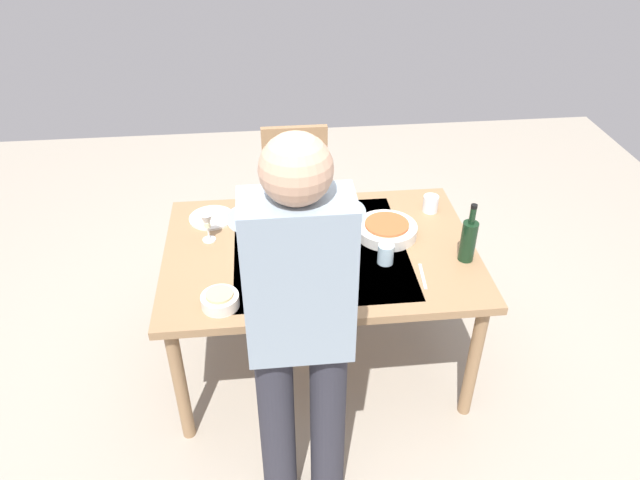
{
  "coord_description": "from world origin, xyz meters",
  "views": [
    {
      "loc": [
        0.24,
        2.3,
        2.38
      ],
      "look_at": [
        0.0,
        0.0,
        0.78
      ],
      "focal_mm": 33.38,
      "sensor_mm": 36.0,
      "label": 1
    }
  ],
  "objects_px": {
    "water_cup_far_left": "(305,265)",
    "wine_glass_right": "(342,198)",
    "dinner_plate_far": "(212,218)",
    "water_cup_near_left": "(386,254)",
    "person_server": "(300,324)",
    "serving_bowl_pasta": "(387,229)",
    "wine_bottle": "(468,240)",
    "wine_glass_left": "(207,222)",
    "dinner_plate_near": "(283,215)",
    "chair_near": "(297,192)",
    "dining_table": "(320,260)",
    "side_bowl_salad": "(310,239)",
    "water_cup_near_right": "(431,204)",
    "side_bowl_bread": "(220,300)"
  },
  "relations": [
    {
      "from": "water_cup_far_left",
      "to": "wine_glass_right",
      "type": "bearing_deg",
      "value": -116.1
    },
    {
      "from": "dinner_plate_far",
      "to": "water_cup_near_left",
      "type": "bearing_deg",
      "value": 150.6
    },
    {
      "from": "water_cup_near_left",
      "to": "dinner_plate_far",
      "type": "bearing_deg",
      "value": -29.4
    },
    {
      "from": "person_server",
      "to": "serving_bowl_pasta",
      "type": "bearing_deg",
      "value": -119.84
    },
    {
      "from": "wine_glass_right",
      "to": "water_cup_far_left",
      "type": "xyz_separation_m",
      "value": [
        0.23,
        0.47,
        -0.06
      ]
    },
    {
      "from": "wine_bottle",
      "to": "water_cup_far_left",
      "type": "bearing_deg",
      "value": 2.24
    },
    {
      "from": "wine_glass_left",
      "to": "water_cup_far_left",
      "type": "bearing_deg",
      "value": 145.22
    },
    {
      "from": "person_server",
      "to": "water_cup_near_left",
      "type": "height_order",
      "value": "person_server"
    },
    {
      "from": "wine_bottle",
      "to": "dinner_plate_near",
      "type": "bearing_deg",
      "value": -29.43
    },
    {
      "from": "chair_near",
      "to": "dinner_plate_near",
      "type": "xyz_separation_m",
      "value": [
        0.11,
        0.58,
        0.2
      ]
    },
    {
      "from": "dining_table",
      "to": "wine_glass_left",
      "type": "xyz_separation_m",
      "value": [
        0.53,
        -0.13,
        0.17
      ]
    },
    {
      "from": "side_bowl_salad",
      "to": "wine_bottle",
      "type": "bearing_deg",
      "value": 165.12
    },
    {
      "from": "side_bowl_salad",
      "to": "dinner_plate_far",
      "type": "height_order",
      "value": "side_bowl_salad"
    },
    {
      "from": "chair_near",
      "to": "water_cup_near_right",
      "type": "xyz_separation_m",
      "value": [
        -0.66,
        0.61,
        0.24
      ]
    },
    {
      "from": "chair_near",
      "to": "dinner_plate_far",
      "type": "distance_m",
      "value": 0.77
    },
    {
      "from": "side_bowl_bread",
      "to": "wine_bottle",
      "type": "bearing_deg",
      "value": -169.14
    },
    {
      "from": "water_cup_near_right",
      "to": "water_cup_far_left",
      "type": "bearing_deg",
      "value": 33.59
    },
    {
      "from": "wine_bottle",
      "to": "wine_glass_left",
      "type": "xyz_separation_m",
      "value": [
        1.2,
        -0.28,
        -0.01
      ]
    },
    {
      "from": "water_cup_far_left",
      "to": "side_bowl_salad",
      "type": "bearing_deg",
      "value": -100.68
    },
    {
      "from": "dinner_plate_near",
      "to": "wine_bottle",
      "type": "bearing_deg",
      "value": 150.57
    },
    {
      "from": "chair_near",
      "to": "wine_glass_right",
      "type": "bearing_deg",
      "value": 107.98
    },
    {
      "from": "water_cup_near_left",
      "to": "wine_glass_right",
      "type": "bearing_deg",
      "value": -71.08
    },
    {
      "from": "side_bowl_salad",
      "to": "wine_glass_left",
      "type": "bearing_deg",
      "value": -10.56
    },
    {
      "from": "wine_glass_left",
      "to": "dinner_plate_far",
      "type": "bearing_deg",
      "value": -90.96
    },
    {
      "from": "serving_bowl_pasta",
      "to": "dinner_plate_near",
      "type": "height_order",
      "value": "serving_bowl_pasta"
    },
    {
      "from": "water_cup_near_right",
      "to": "dinner_plate_near",
      "type": "relative_size",
      "value": 0.38
    },
    {
      "from": "wine_glass_right",
      "to": "side_bowl_bread",
      "type": "relative_size",
      "value": 0.94
    },
    {
      "from": "wine_glass_left",
      "to": "serving_bowl_pasta",
      "type": "xyz_separation_m",
      "value": [
        -0.87,
        0.04,
        -0.07
      ]
    },
    {
      "from": "side_bowl_bread",
      "to": "wine_glass_right",
      "type": "bearing_deg",
      "value": -132.63
    },
    {
      "from": "side_bowl_salad",
      "to": "side_bowl_bread",
      "type": "relative_size",
      "value": 1.12
    },
    {
      "from": "dining_table",
      "to": "water_cup_near_right",
      "type": "height_order",
      "value": "water_cup_near_right"
    },
    {
      "from": "wine_bottle",
      "to": "side_bowl_bread",
      "type": "bearing_deg",
      "value": 10.86
    },
    {
      "from": "dining_table",
      "to": "wine_glass_right",
      "type": "distance_m",
      "value": 0.36
    },
    {
      "from": "wine_glass_left",
      "to": "dinner_plate_near",
      "type": "height_order",
      "value": "wine_glass_left"
    },
    {
      "from": "water_cup_far_left",
      "to": "side_bowl_salad",
      "type": "distance_m",
      "value": 0.22
    },
    {
      "from": "person_server",
      "to": "side_bowl_bread",
      "type": "bearing_deg",
      "value": -52.46
    },
    {
      "from": "chair_near",
      "to": "water_cup_far_left",
      "type": "xyz_separation_m",
      "value": [
        0.03,
        1.07,
        0.24
      ]
    },
    {
      "from": "serving_bowl_pasta",
      "to": "person_server",
      "type": "bearing_deg",
      "value": 60.16
    },
    {
      "from": "dining_table",
      "to": "serving_bowl_pasta",
      "type": "bearing_deg",
      "value": -166.17
    },
    {
      "from": "dinner_plate_near",
      "to": "side_bowl_salad",
      "type": "bearing_deg",
      "value": 112.58
    },
    {
      "from": "dining_table",
      "to": "chair_near",
      "type": "bearing_deg",
      "value": -86.6
    },
    {
      "from": "serving_bowl_pasta",
      "to": "dinner_plate_near",
      "type": "distance_m",
      "value": 0.55
    },
    {
      "from": "chair_near",
      "to": "wine_glass_right",
      "type": "xyz_separation_m",
      "value": [
        -0.2,
        0.6,
        0.3
      ]
    },
    {
      "from": "chair_near",
      "to": "water_cup_near_left",
      "type": "xyz_separation_m",
      "value": [
        -0.34,
        1.03,
        0.25
      ]
    },
    {
      "from": "wine_bottle",
      "to": "side_bowl_bread",
      "type": "relative_size",
      "value": 1.85
    },
    {
      "from": "dining_table",
      "to": "chair_near",
      "type": "relative_size",
      "value": 1.63
    },
    {
      "from": "chair_near",
      "to": "dinner_plate_far",
      "type": "relative_size",
      "value": 3.96
    },
    {
      "from": "water_cup_near_right",
      "to": "side_bowl_salad",
      "type": "relative_size",
      "value": 0.49
    },
    {
      "from": "water_cup_near_right",
      "to": "side_bowl_bread",
      "type": "relative_size",
      "value": 0.55
    },
    {
      "from": "water_cup_far_left",
      "to": "dinner_plate_far",
      "type": "relative_size",
      "value": 0.4
    }
  ]
}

